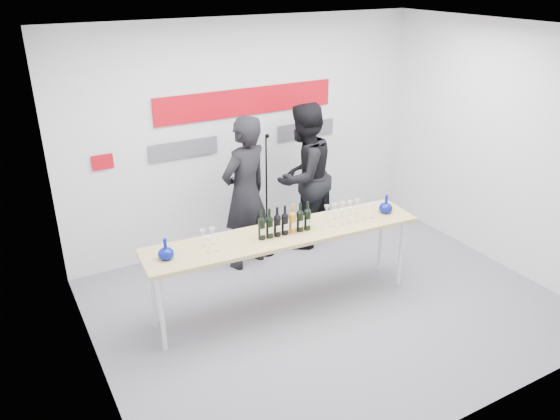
{
  "coord_description": "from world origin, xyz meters",
  "views": [
    {
      "loc": [
        -3.05,
        -4.32,
        3.55
      ],
      "look_at": [
        -0.43,
        0.34,
        1.15
      ],
      "focal_mm": 35.0,
      "sensor_mm": 36.0,
      "label": 1
    }
  ],
  "objects_px": {
    "presenter_right": "(303,177)",
    "tasting_table": "(285,238)",
    "presenter_left": "(245,193)",
    "mic_stand": "(267,219)"
  },
  "relations": [
    {
      "from": "tasting_table",
      "to": "presenter_left",
      "type": "distance_m",
      "value": 1.08
    },
    {
      "from": "tasting_table",
      "to": "presenter_left",
      "type": "bearing_deg",
      "value": 91.44
    },
    {
      "from": "tasting_table",
      "to": "presenter_left",
      "type": "height_order",
      "value": "presenter_left"
    },
    {
      "from": "presenter_right",
      "to": "mic_stand",
      "type": "distance_m",
      "value": 0.75
    },
    {
      "from": "presenter_right",
      "to": "tasting_table",
      "type": "bearing_deg",
      "value": 29.16
    },
    {
      "from": "presenter_right",
      "to": "mic_stand",
      "type": "xyz_separation_m",
      "value": [
        -0.58,
        -0.05,
        -0.48
      ]
    },
    {
      "from": "mic_stand",
      "to": "tasting_table",
      "type": "bearing_deg",
      "value": -99.12
    },
    {
      "from": "presenter_right",
      "to": "mic_stand",
      "type": "bearing_deg",
      "value": -16.97
    },
    {
      "from": "tasting_table",
      "to": "mic_stand",
      "type": "bearing_deg",
      "value": 75.18
    },
    {
      "from": "presenter_left",
      "to": "mic_stand",
      "type": "relative_size",
      "value": 1.17
    }
  ]
}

